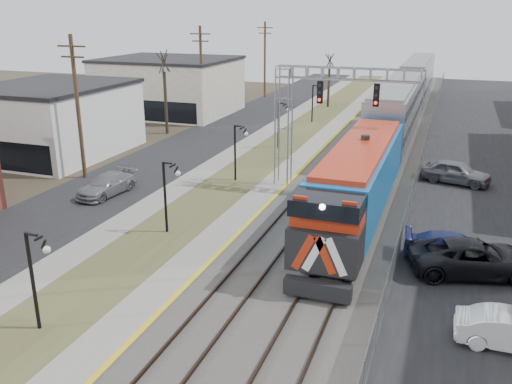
% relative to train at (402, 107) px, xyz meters
% --- Properties ---
extents(street_west, '(7.00, 120.00, 0.04)m').
position_rel_train_xyz_m(street_west, '(-17.00, -11.26, -2.86)').
color(street_west, black).
rests_on(street_west, ground).
extents(sidewalk, '(2.00, 120.00, 0.08)m').
position_rel_train_xyz_m(sidewalk, '(-12.50, -11.26, -2.84)').
color(sidewalk, gray).
rests_on(sidewalk, ground).
extents(grass_median, '(4.00, 120.00, 0.06)m').
position_rel_train_xyz_m(grass_median, '(-9.50, -11.26, -2.85)').
color(grass_median, '#454E29').
rests_on(grass_median, ground).
extents(platform, '(2.00, 120.00, 0.24)m').
position_rel_train_xyz_m(platform, '(-6.50, -11.26, -2.76)').
color(platform, gray).
rests_on(platform, ground).
extents(ballast_bed, '(8.00, 120.00, 0.20)m').
position_rel_train_xyz_m(ballast_bed, '(-1.50, -11.26, -2.78)').
color(ballast_bed, '#595651').
rests_on(ballast_bed, ground).
extents(platform_edge, '(0.24, 120.00, 0.01)m').
position_rel_train_xyz_m(platform_edge, '(-5.62, -11.26, -2.64)').
color(platform_edge, gold).
rests_on(platform_edge, platform).
extents(track_near, '(1.58, 120.00, 0.15)m').
position_rel_train_xyz_m(track_near, '(-3.50, -11.26, -2.61)').
color(track_near, '#2D2119').
rests_on(track_near, ballast_bed).
extents(track_far, '(1.58, 120.00, 0.15)m').
position_rel_train_xyz_m(track_far, '(-0.00, -11.26, -2.61)').
color(track_far, '#2D2119').
rests_on(track_far, ballast_bed).
extents(train, '(3.00, 63.05, 5.33)m').
position_rel_train_xyz_m(train, '(0.00, 0.00, 0.00)').
color(train, '#1565AF').
rests_on(train, ground).
extents(signal_gantry, '(9.00, 1.07, 8.15)m').
position_rel_train_xyz_m(signal_gantry, '(-4.28, -18.27, 2.70)').
color(signal_gantry, gray).
rests_on(signal_gantry, ground).
extents(lampposts, '(0.14, 62.14, 4.00)m').
position_rel_train_xyz_m(lampposts, '(-9.50, -27.98, -0.88)').
color(lampposts, black).
rests_on(lampposts, ground).
extents(utility_poles, '(0.28, 80.28, 10.00)m').
position_rel_train_xyz_m(utility_poles, '(-20.00, -21.26, 2.12)').
color(utility_poles, '#4C3823').
rests_on(utility_poles, ground).
extents(fence, '(0.04, 120.00, 1.60)m').
position_rel_train_xyz_m(fence, '(2.70, -11.26, -2.08)').
color(fence, gray).
rests_on(fence, ground).
extents(buildings_west, '(14.00, 67.00, 7.00)m').
position_rel_train_xyz_m(buildings_west, '(-26.50, -22.06, 0.13)').
color(buildings_west, silver).
rests_on(buildings_west, ground).
extents(bare_trees, '(12.30, 42.30, 5.95)m').
position_rel_train_xyz_m(bare_trees, '(-18.16, -7.35, -0.18)').
color(bare_trees, '#382D23').
rests_on(bare_trees, ground).
extents(car_lot_c, '(6.26, 4.10, 1.60)m').
position_rel_train_xyz_m(car_lot_c, '(6.06, -27.91, -2.08)').
color(car_lot_c, black).
rests_on(car_lot_c, ground).
extents(car_lot_d, '(4.91, 2.35, 1.38)m').
position_rel_train_xyz_m(car_lot_d, '(5.27, -26.87, -2.19)').
color(car_lot_d, navy).
rests_on(car_lot_d, ground).
extents(car_lot_e, '(4.97, 2.94, 1.59)m').
position_rel_train_xyz_m(car_lot_e, '(5.17, -13.69, -2.09)').
color(car_lot_e, slate).
rests_on(car_lot_e, ground).
extents(car_street_b, '(2.37, 4.77, 1.33)m').
position_rel_train_xyz_m(car_street_b, '(-16.22, -24.01, -2.22)').
color(car_street_b, gray).
rests_on(car_street_b, ground).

